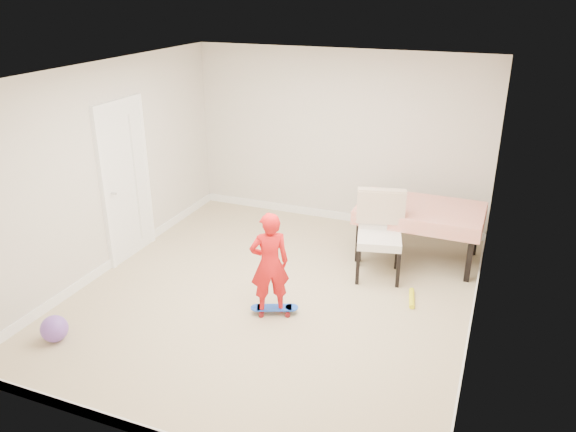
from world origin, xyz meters
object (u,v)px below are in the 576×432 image
at_px(dining_table, 419,232).
at_px(skateboard, 274,310).
at_px(balloon, 54,329).
at_px(dining_chair, 379,237).
at_px(child, 270,266).

xyz_separation_m(dining_table, skateboard, (-1.24, -1.99, -0.33)).
relative_size(skateboard, balloon, 1.91).
height_order(dining_table, dining_chair, dining_chair).
distance_m(dining_table, balloon, 4.57).
relative_size(dining_table, dining_chair, 1.46).
distance_m(skateboard, balloon, 2.32).
xyz_separation_m(skateboard, balloon, (-1.91, -1.31, 0.10)).
bearing_deg(dining_table, dining_chair, -117.18).
bearing_deg(child, dining_table, -155.75).
distance_m(dining_table, skateboard, 2.37).
xyz_separation_m(dining_table, child, (-1.29, -2.01, 0.22)).
xyz_separation_m(dining_chair, balloon, (-2.78, -2.59, -0.40)).
xyz_separation_m(dining_table, dining_chair, (-0.38, -0.70, 0.17)).
bearing_deg(skateboard, balloon, -167.96).
bearing_deg(skateboard, dining_chair, 33.50).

